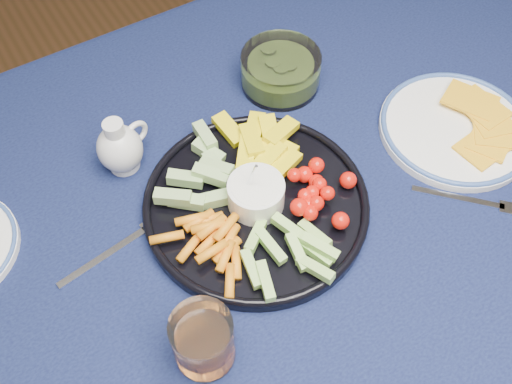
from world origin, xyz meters
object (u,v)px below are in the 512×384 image
dining_table (324,236)px  juice_tumbler (204,342)px  crudite_platter (254,201)px  cheese_plate (456,127)px  creamer_pitcher (120,148)px  pickle_bowl (280,72)px

dining_table → juice_tumbler: (-0.26, -0.10, 0.13)m
crudite_platter → cheese_plate: (0.35, -0.04, -0.01)m
creamer_pitcher → juice_tumbler: creamer_pitcher is taller
cheese_plate → dining_table: bearing=-177.3°
creamer_pitcher → dining_table: bearing=-45.6°
dining_table → crudite_platter: 0.16m
dining_table → juice_tumbler: juice_tumbler is taller
cheese_plate → juice_tumbler: size_ratio=2.70×
dining_table → cheese_plate: (0.26, 0.01, 0.10)m
cheese_plate → juice_tumbler: bearing=-168.1°
dining_table → pickle_bowl: (0.08, 0.25, 0.12)m
cheese_plate → creamer_pitcher: bearing=155.6°
creamer_pitcher → juice_tumbler: bearing=-96.5°
crudite_platter → pickle_bowl: 0.26m
creamer_pitcher → pickle_bowl: size_ratio=0.72×
pickle_bowl → cheese_plate: size_ratio=0.55×
dining_table → creamer_pitcher: (-0.23, 0.23, 0.13)m
dining_table → pickle_bowl: pickle_bowl is taller
creamer_pitcher → juice_tumbler: 0.33m
dining_table → juice_tumbler: size_ratio=18.44×
creamer_pitcher → cheese_plate: 0.53m
pickle_bowl → creamer_pitcher: bearing=-175.9°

